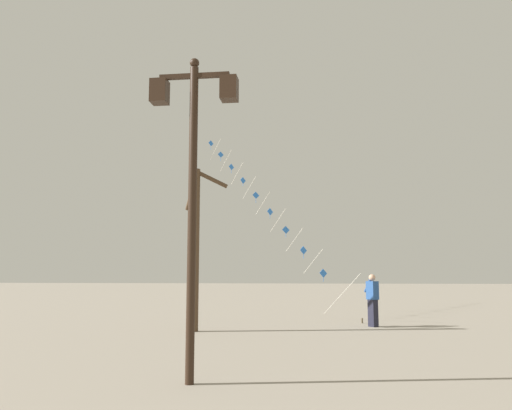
{
  "coord_description": "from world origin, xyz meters",
  "views": [
    {
      "loc": [
        -1.1,
        -1.12,
        1.7
      ],
      "look_at": [
        -3.22,
        15.64,
        3.93
      ],
      "focal_mm": 36.92,
      "sensor_mm": 36.0,
      "label": 1
    }
  ],
  "objects_px": {
    "kite_flyer": "(372,299)",
    "kite_train": "(265,206)",
    "bare_tree": "(195,242)",
    "twin_lantern_lamp_post": "(193,154)"
  },
  "relations": [
    {
      "from": "twin_lantern_lamp_post",
      "to": "bare_tree",
      "type": "height_order",
      "value": "twin_lantern_lamp_post"
    },
    {
      "from": "kite_train",
      "to": "bare_tree",
      "type": "relative_size",
      "value": 2.11
    },
    {
      "from": "kite_train",
      "to": "bare_tree",
      "type": "height_order",
      "value": "kite_train"
    },
    {
      "from": "kite_train",
      "to": "bare_tree",
      "type": "bearing_deg",
      "value": -97.83
    },
    {
      "from": "kite_train",
      "to": "kite_flyer",
      "type": "height_order",
      "value": "kite_train"
    },
    {
      "from": "kite_train",
      "to": "bare_tree",
      "type": "distance_m",
      "value": 9.12
    },
    {
      "from": "kite_flyer",
      "to": "kite_train",
      "type": "bearing_deg",
      "value": -0.35
    },
    {
      "from": "twin_lantern_lamp_post",
      "to": "kite_train",
      "type": "height_order",
      "value": "kite_train"
    },
    {
      "from": "kite_train",
      "to": "bare_tree",
      "type": "xyz_separation_m",
      "value": [
        -1.2,
        -8.75,
        -2.25
      ]
    },
    {
      "from": "bare_tree",
      "to": "kite_train",
      "type": "bearing_deg",
      "value": 82.17
    }
  ]
}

